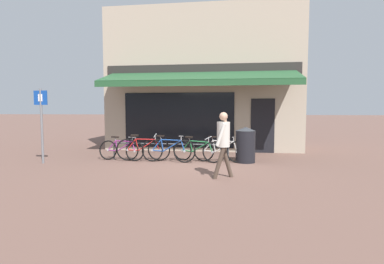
% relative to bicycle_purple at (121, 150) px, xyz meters
% --- Properties ---
extents(ground_plane, '(160.00, 160.00, 0.00)m').
position_rel_bicycle_purple_xyz_m(ground_plane, '(2.42, -0.35, -0.35)').
color(ground_plane, brown).
extents(shop_front, '(8.07, 4.66, 5.85)m').
position_rel_bicycle_purple_xyz_m(shop_front, '(2.37, 3.92, 2.56)').
color(shop_front, tan).
rests_on(shop_front, ground_plane).
extents(bike_rack_rail, '(3.95, 0.04, 0.57)m').
position_rel_bicycle_purple_xyz_m(bike_rack_rail, '(1.60, 0.20, 0.13)').
color(bike_rack_rail, '#47494F').
rests_on(bike_rack_rail, ground_plane).
extents(bicycle_purple, '(1.64, 0.52, 0.81)m').
position_rel_bicycle_purple_xyz_m(bicycle_purple, '(0.00, 0.00, 0.00)').
color(bicycle_purple, black).
rests_on(bicycle_purple, ground_plane).
extents(bicycle_red, '(1.78, 0.52, 0.90)m').
position_rel_bicycle_purple_xyz_m(bicycle_red, '(0.76, -0.02, 0.04)').
color(bicycle_red, black).
rests_on(bicycle_red, ground_plane).
extents(bicycle_blue, '(1.80, 0.52, 0.88)m').
position_rel_bicycle_purple_xyz_m(bicycle_blue, '(1.61, -0.08, 0.03)').
color(bicycle_blue, black).
rests_on(bicycle_blue, ground_plane).
extents(bicycle_green, '(1.71, 0.74, 0.84)m').
position_rel_bicycle_purple_xyz_m(bicycle_green, '(2.52, 0.07, 0.01)').
color(bicycle_green, black).
rests_on(bicycle_green, ground_plane).
extents(bicycle_silver, '(1.77, 0.52, 0.84)m').
position_rel_bicycle_purple_xyz_m(bicycle_silver, '(3.26, 0.15, 0.02)').
color(bicycle_silver, black).
rests_on(bicycle_silver, ground_plane).
extents(pedestrian_adult, '(0.53, 0.58, 1.64)m').
position_rel_bicycle_purple_xyz_m(pedestrian_adult, '(3.44, -2.08, 0.65)').
color(pedestrian_adult, '#47382D').
rests_on(pedestrian_adult, ground_plane).
extents(litter_bin, '(0.63, 0.63, 1.13)m').
position_rel_bicycle_purple_xyz_m(litter_bin, '(4.07, 0.20, 0.21)').
color(litter_bin, black).
rests_on(litter_bin, ground_plane).
extents(parking_sign, '(0.44, 0.07, 2.33)m').
position_rel_bicycle_purple_xyz_m(parking_sign, '(-2.22, -0.88, 1.08)').
color(parking_sign, slate).
rests_on(parking_sign, ground_plane).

